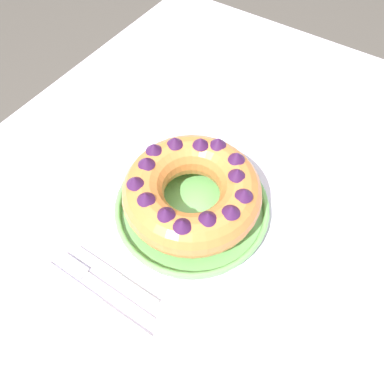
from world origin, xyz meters
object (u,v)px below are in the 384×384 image
object	(u,v)px
serving_knife	(101,306)
cake_knife	(121,281)
bundt_cake	(192,191)
fork	(97,283)
serving_dish	(192,207)

from	to	relation	value
serving_knife	cake_knife	distance (m)	0.05
bundt_cake	cake_knife	world-z (taller)	bundt_cake
fork	serving_knife	world-z (taller)	serving_knife
fork	cake_knife	size ratio (longest dim) A/B	1.10
serving_knife	cake_knife	size ratio (longest dim) A/B	1.23
serving_knife	cake_knife	world-z (taller)	same
cake_knife	bundt_cake	bearing A→B (deg)	-10.46
bundt_cake	fork	world-z (taller)	bundt_cake
fork	serving_knife	size ratio (longest dim) A/B	0.89
serving_dish	fork	xyz separation A→B (m)	(-0.23, 0.06, -0.01)
bundt_cake	cake_knife	size ratio (longest dim) A/B	1.36
cake_knife	serving_dish	bearing A→B (deg)	-10.48
serving_dish	bundt_cake	bearing A→B (deg)	76.92
serving_knife	cake_knife	xyz separation A→B (m)	(0.05, 0.00, -0.00)
serving_knife	fork	bearing A→B (deg)	52.87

